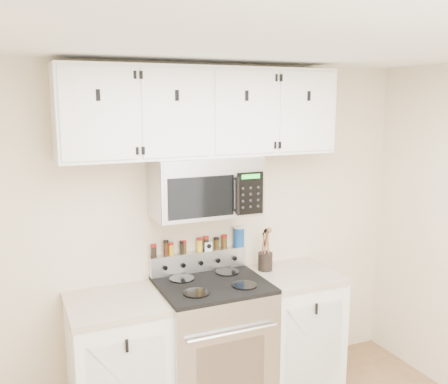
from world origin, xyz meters
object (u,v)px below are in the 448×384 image
microwave (205,186)px  salt_canister (239,236)px  utensil_crock (265,260)px  range (213,343)px

microwave → salt_canister: bearing=24.6°
utensil_crock → microwave: bearing=-176.6°
range → salt_canister: salt_canister is taller
microwave → salt_canister: microwave is taller
microwave → utensil_crock: (0.51, 0.03, -0.63)m
range → utensil_crock: utensil_crock is taller
salt_canister → utensil_crock: bearing=-36.3°
microwave → salt_canister: (0.34, 0.16, -0.45)m
utensil_crock → salt_canister: bearing=143.7°
microwave → utensil_crock: bearing=3.4°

